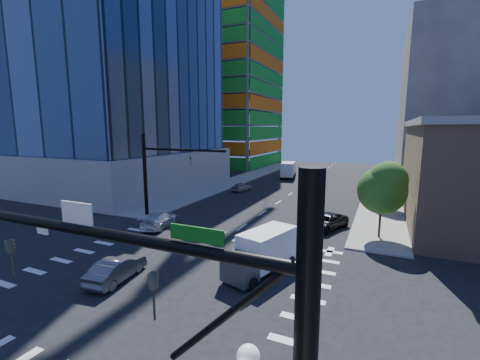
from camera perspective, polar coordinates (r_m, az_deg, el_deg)
The scene contains 15 objects.
ground at distance 22.58m, azimuth -12.60°, elevation -16.57°, with size 160.00×160.00×0.00m, color black.
road_markings at distance 22.58m, azimuth -12.60°, elevation -16.56°, with size 20.00×20.00×0.01m, color silver.
sidewalk_ne at distance 56.98m, azimuth 23.90°, elevation -1.41°, with size 5.00×60.00×0.15m, color gray.
sidewalk_nw at distance 62.20m, azimuth 0.25°, elevation 0.21°, with size 5.00×60.00×0.15m, color gray.
construction_building at distance 88.93m, azimuth -2.96°, elevation 18.75°, with size 25.16×34.50×70.60m.
bg_building_ne at distance 72.76m, azimuth 36.43°, elevation 10.75°, with size 24.00×30.00×28.00m, color #5D5954.
signal_mast_nw at distance 35.86m, azimuth -14.76°, elevation 2.07°, with size 10.20×0.40×9.00m.
tree_south at distance 30.48m, azimuth 24.21°, elevation -1.17°, with size 4.16×4.16×6.82m.
tree_north at distance 42.45m, azimuth 24.63°, elevation 0.54°, with size 3.54×3.52×5.78m.
car_nb_far at distance 32.57m, azimuth 14.92°, elevation -7.15°, with size 2.50×5.43×1.51m, color black.
car_sb_near at distance 33.11m, azimuth -14.11°, elevation -6.86°, with size 2.09×5.15×1.49m, color white.
car_sb_mid at distance 50.31m, azimuth 0.29°, elevation -1.23°, with size 1.59×3.96×1.35m, color #94959B.
car_sb_cross at distance 22.91m, azimuth -21.05°, elevation -14.52°, with size 1.59×4.57×1.51m, color #515156.
box_truck_near at distance 22.11m, azimuth 3.54°, elevation -13.37°, with size 3.72×5.83×2.83m.
box_truck_far at distance 64.33m, azimuth 8.58°, elevation 1.61°, with size 3.65×6.48×3.20m.
Camera 1 is at (12.44, -16.16, 9.70)m, focal length 24.00 mm.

